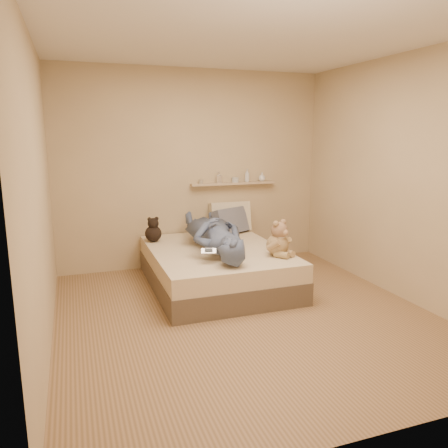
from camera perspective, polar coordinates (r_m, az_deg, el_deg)
name	(u,v)px	position (r m, az deg, el deg)	size (l,w,h in m)	color
room	(247,185)	(4.10, 3.01, 5.11)	(3.80, 3.80, 3.80)	#95714D
bed	(216,267)	(5.18, -1.03, -5.66)	(1.50, 1.90, 0.45)	brown
game_console	(209,251)	(4.50, -2.01, -3.55)	(0.17, 0.11, 0.05)	silver
teddy_bear	(279,241)	(4.83, 7.16, -2.21)	(0.32, 0.33, 0.40)	tan
dark_plush	(153,231)	(5.48, -9.23, -0.91)	(0.20, 0.20, 0.32)	black
pillow_cream	(230,217)	(5.99, 0.79, 0.94)	(0.55, 0.16, 0.40)	beige
pillow_grey	(231,221)	(5.85, 0.87, 0.38)	(0.50, 0.14, 0.34)	slate
person	(214,233)	(5.02, -1.31, -1.19)	(0.60, 1.65, 0.40)	#475270
wall_shelf	(233,183)	(6.02, 1.21, 5.32)	(1.20, 0.12, 0.03)	tan
shelf_bottles	(242,177)	(6.06, 2.34, 6.10)	(0.99, 0.13, 0.18)	#A59D8D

